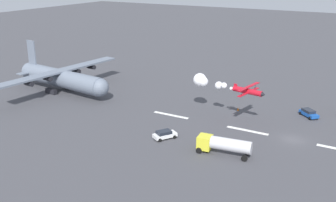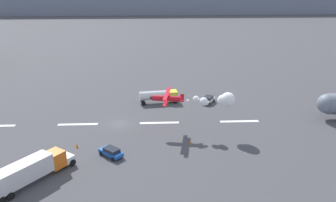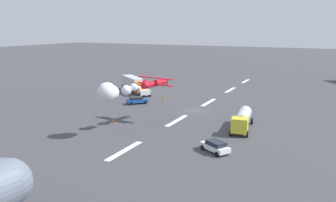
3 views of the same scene
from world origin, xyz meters
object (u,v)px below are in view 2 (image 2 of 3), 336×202
(airport_staff_sedan, at_px, (208,99))
(traffic_cone_near, at_px, (77,146))
(semi_truck_orange, at_px, (31,170))
(fuel_tanker_truck, at_px, (159,96))
(stunt_biplane_red, at_px, (211,100))
(traffic_cone_far, at_px, (191,142))
(followme_car_yellow, at_px, (111,152))

(airport_staff_sedan, relative_size, traffic_cone_near, 6.04)
(semi_truck_orange, xyz_separation_m, fuel_tanker_truck, (19.39, 31.93, -0.37))
(traffic_cone_near, bearing_deg, fuel_tanker_truck, 55.05)
(stunt_biplane_red, xyz_separation_m, airport_staff_sedan, (2.05, 15.73, -5.86))
(traffic_cone_far, bearing_deg, stunt_biplane_red, 49.12)
(fuel_tanker_truck, distance_m, traffic_cone_far, 21.77)
(stunt_biplane_red, relative_size, fuel_tanker_truck, 1.78)
(fuel_tanker_truck, bearing_deg, traffic_cone_near, -124.95)
(traffic_cone_near, bearing_deg, traffic_cone_far, 0.84)
(semi_truck_orange, height_order, airport_staff_sedan, semi_truck_orange)
(fuel_tanker_truck, bearing_deg, semi_truck_orange, -121.27)
(stunt_biplane_red, relative_size, airport_staff_sedan, 3.55)
(semi_truck_orange, relative_size, airport_staff_sedan, 2.67)
(semi_truck_orange, height_order, traffic_cone_near, semi_truck_orange)
(traffic_cone_far, bearing_deg, airport_staff_sedan, 73.26)
(airport_staff_sedan, bearing_deg, fuel_tanker_truck, 176.99)
(stunt_biplane_red, distance_m, traffic_cone_near, 25.61)
(semi_truck_orange, xyz_separation_m, airport_staff_sedan, (30.82, 31.33, -1.30))
(stunt_biplane_red, height_order, traffic_cone_near, stunt_biplane_red)
(stunt_biplane_red, height_order, fuel_tanker_truck, stunt_biplane_red)
(semi_truck_orange, xyz_separation_m, followme_car_yellow, (10.83, 7.22, -1.30))
(semi_truck_orange, distance_m, airport_staff_sedan, 43.96)
(traffic_cone_near, distance_m, traffic_cone_far, 20.21)
(followme_car_yellow, xyz_separation_m, traffic_cone_far, (13.83, 3.63, -0.44))
(fuel_tanker_truck, height_order, airport_staff_sedan, fuel_tanker_truck)
(airport_staff_sedan, bearing_deg, traffic_cone_far, -106.74)
(stunt_biplane_red, bearing_deg, fuel_tanker_truck, 119.85)
(semi_truck_orange, bearing_deg, stunt_biplane_red, 28.47)
(airport_staff_sedan, bearing_deg, semi_truck_orange, -134.53)
(stunt_biplane_red, bearing_deg, followme_car_yellow, -154.96)
(semi_truck_orange, bearing_deg, traffic_cone_far, 23.76)
(stunt_biplane_red, xyz_separation_m, traffic_cone_near, (-24.31, -5.04, -6.30))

